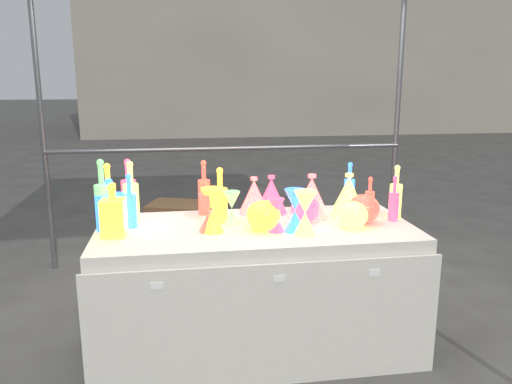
{
  "coord_description": "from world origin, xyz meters",
  "views": [
    {
      "loc": [
        -0.42,
        -2.71,
        1.57
      ],
      "look_at": [
        0.0,
        0.0,
        0.95
      ],
      "focal_mm": 35.0,
      "sensor_mm": 36.0,
      "label": 1
    }
  ],
  "objects": [
    {
      "name": "ground",
      "position": [
        0.0,
        0.0,
        0.0
      ],
      "size": [
        80.0,
        80.0,
        0.0
      ],
      "primitive_type": "plane",
      "color": "#5E5C57",
      "rests_on": "ground"
    },
    {
      "name": "display_table",
      "position": [
        0.0,
        -0.01,
        0.37
      ],
      "size": [
        1.84,
        0.83,
        0.75
      ],
      "color": "silver",
      "rests_on": "ground"
    },
    {
      "name": "background_building",
      "position": [
        4.0,
        14.0,
        3.0
      ],
      "size": [
        14.0,
        6.0,
        6.0
      ],
      "primitive_type": "cube",
      "color": "#ABA08E",
      "rests_on": "ground"
    },
    {
      "name": "cardboard_box_closed",
      "position": [
        -0.44,
        1.99,
        0.2
      ],
      "size": [
        0.67,
        0.57,
        0.41
      ],
      "primitive_type": "cube",
      "rotation": [
        0.0,
        0.0,
        -0.33
      ],
      "color": "#946943",
      "rests_on": "ground"
    },
    {
      "name": "cardboard_box_flat",
      "position": [
        0.55,
        2.19,
        0.03
      ],
      "size": [
        0.73,
        0.6,
        0.05
      ],
      "primitive_type": "cube",
      "rotation": [
        0.0,
        0.0,
        0.25
      ],
      "color": "#946943",
      "rests_on": "ground"
    },
    {
      "name": "bottle_0",
      "position": [
        -0.85,
        0.31,
        0.92
      ],
      "size": [
        0.1,
        0.1,
        0.34
      ],
      "primitive_type": null,
      "rotation": [
        0.0,
        0.0,
        0.2
      ],
      "color": "red",
      "rests_on": "display_table"
    },
    {
      "name": "bottle_2",
      "position": [
        -0.28,
        0.3,
        0.92
      ],
      "size": [
        0.09,
        0.09,
        0.34
      ],
      "primitive_type": null,
      "rotation": [
        0.0,
        0.0,
        0.2
      ],
      "color": "orange",
      "rests_on": "display_table"
    },
    {
      "name": "bottle_3",
      "position": [
        -0.73,
        0.35,
        0.93
      ],
      "size": [
        0.1,
        0.1,
        0.35
      ],
      "primitive_type": null,
      "rotation": [
        0.0,
        0.0,
        0.11
      ],
      "color": "#2032BC",
      "rests_on": "display_table"
    },
    {
      "name": "bottle_4",
      "position": [
        -0.7,
        0.18,
        0.93
      ],
      "size": [
        0.1,
        0.1,
        0.37
      ],
      "primitive_type": null,
      "rotation": [
        0.0,
        0.0,
        0.14
      ],
      "color": "teal",
      "rests_on": "display_table"
    },
    {
      "name": "bottle_5",
      "position": [
        -0.85,
        0.07,
        0.95
      ],
      "size": [
        0.11,
        0.11,
        0.4
      ],
      "primitive_type": null,
      "rotation": [
        0.0,
        0.0,
        -0.37
      ],
      "color": "#B724A8",
      "rests_on": "display_table"
    },
    {
      "name": "bottle_6",
      "position": [
        -0.2,
        0.1,
        0.91
      ],
      "size": [
        0.11,
        0.11,
        0.33
      ],
      "primitive_type": null,
      "rotation": [
        0.0,
        0.0,
        -0.31
      ],
      "color": "red",
      "rests_on": "display_table"
    },
    {
      "name": "bottle_7",
      "position": [
        -0.71,
        0.09,
        0.9
      ],
      "size": [
        0.09,
        0.09,
        0.31
      ],
      "primitive_type": null,
      "rotation": [
        0.0,
        0.0,
        0.34
      ],
      "color": "#1B9649",
      "rests_on": "display_table"
    },
    {
      "name": "decanter_0",
      "position": [
        -0.78,
        -0.07,
        0.9
      ],
      "size": [
        0.13,
        0.13,
        0.29
      ],
      "primitive_type": null,
      "rotation": [
        0.0,
        0.0,
        -0.06
      ],
      "color": "red",
      "rests_on": "display_table"
    },
    {
      "name": "decanter_2",
      "position": [
        -0.81,
        0.07,
        0.9
      ],
      "size": [
        0.15,
        0.15,
        0.29
      ],
      "primitive_type": null,
      "rotation": [
        0.0,
        0.0,
        -0.27
      ],
      "color": "#1B9649",
      "rests_on": "display_table"
    },
    {
      "name": "hourglass_0",
      "position": [
        -0.28,
        -0.06,
        0.86
      ],
      "size": [
        0.12,
        0.12,
        0.22
      ],
      "primitive_type": null,
      "rotation": [
        0.0,
        0.0,
        0.09
      ],
      "color": "orange",
      "rests_on": "display_table"
    },
    {
      "name": "hourglass_1",
      "position": [
        0.09,
        -0.12,
        0.84
      ],
      "size": [
        0.11,
        0.11,
        0.19
      ],
      "primitive_type": null,
      "rotation": [
        0.0,
        0.0,
        -0.2
      ],
      "color": "#2032BC",
      "rests_on": "display_table"
    },
    {
      "name": "hourglass_2",
      "position": [
        0.24,
        -0.2,
        0.87
      ],
      "size": [
        0.13,
        0.13,
        0.24
      ],
      "primitive_type": null,
      "rotation": [
        0.0,
        0.0,
        0.1
      ],
      "color": "teal",
      "rests_on": "display_table"
    },
    {
      "name": "hourglass_3",
      "position": [
        -0.13,
        0.05,
        0.85
      ],
      "size": [
        0.12,
        0.12,
        0.2
      ],
      "primitive_type": null,
      "rotation": [
        0.0,
        0.0,
        -0.25
      ],
      "color": "#B724A8",
      "rests_on": "display_table"
    },
    {
      "name": "hourglass_4",
      "position": [
        -0.25,
        -0.08,
        0.87
      ],
      "size": [
        0.14,
        0.14,
        0.25
      ],
      "primitive_type": null,
      "rotation": [
        0.0,
        0.0,
        0.16
      ],
      "color": "red",
      "rests_on": "display_table"
    },
    {
      "name": "hourglass_5",
      "position": [
        0.2,
        -0.13,
        0.87
      ],
      "size": [
        0.14,
        0.14,
        0.24
      ],
      "primitive_type": null,
      "rotation": [
        0.0,
        0.0,
        0.15
      ],
      "color": "#1B9649",
      "rests_on": "display_table"
    },
    {
      "name": "globe_0",
      "position": [
        0.03,
        -0.09,
        0.83
      ],
      "size": [
        0.22,
        0.22,
        0.15
      ],
      "primitive_type": null,
      "rotation": [
        0.0,
        0.0,
        -0.15
      ],
      "color": "red",
      "rests_on": "display_table"
    },
    {
      "name": "globe_1",
      "position": [
        0.53,
        -0.12,
        0.82
      ],
      "size": [
        0.22,
        0.22,
        0.14
      ],
      "primitive_type": null,
      "rotation": [
        0.0,
        0.0,
        0.4
      ],
      "color": "teal",
      "rests_on": "display_table"
    },
    {
      "name": "globe_2",
      "position": [
        0.63,
        -0.04,
        0.83
      ],
      "size": [
        0.21,
        0.21,
        0.15
      ],
      "primitive_type": null,
      "rotation": [
        0.0,
        0.0,
        0.1
      ],
      "color": "orange",
      "rests_on": "display_table"
    },
    {
      "name": "globe_3",
      "position": [
        0.3,
        0.04,
        0.82
      ],
      "size": [
        0.19,
        0.19,
        0.14
      ],
      "primitive_type": null,
      "rotation": [
        0.0,
        0.0,
        0.1
      ],
      "color": "#2032BC",
      "rests_on": "display_table"
    },
    {
      "name": "lampshade_0",
      "position": [
        0.03,
        0.28,
        0.87
      ],
      "size": [
        0.25,
        0.25,
        0.23
      ],
      "primitive_type": null,
      "rotation": [
        0.0,
        0.0,
        -0.34
      ],
      "color": "yellow",
      "rests_on": "display_table"
    },
    {
      "name": "lampshade_1",
      "position": [
        0.36,
        0.13,
        0.88
      ],
      "size": [
        0.23,
        0.23,
        0.27
      ],
      "primitive_type": null,
      "rotation": [
        0.0,
        0.0,
        -0.03
      ],
      "color": "yellow",
      "rests_on": "display_table"
    },
    {
      "name": "lampshade_2",
      "position": [
        0.14,
        0.28,
        0.87
      ],
      "size": [
        0.26,
        0.26,
        0.24
      ],
      "primitive_type": null,
      "rotation": [
        0.0,
        0.0,
        -0.35
      ],
      "color": "#2032BC",
      "rests_on": "display_table"
    },
    {
      "name": "lampshade_3",
      "position": [
        0.59,
        0.13,
        0.88
      ],
      "size": [
        0.29,
        0.29,
        0.27
      ],
      "primitive_type": null,
      "rotation": [
        0.0,
        0.0,
        -0.37
      ],
      "color": "teal",
      "rests_on": "display_table"
    },
    {
      "name": "bottle_8",
      "position": [
        0.65,
        0.29,
        0.9
      ],
      "size": [
        0.07,
        0.07,
        0.31
      ],
      "primitive_type": null,
      "rotation": [
        0.0,
        0.0,
        0.08
      ],
      "color": "#1B9649",
      "rests_on": "display_table"
    },
    {
      "name": "bottle_9",
      "position": [
        0.71,
        0.08,
        0.88
      ],
      "size": [
        0.06,
        0.06,
        0.25
      ],
      "primitive_type": null,
      "rotation": [
        0.0,
        0.0,
        -0.1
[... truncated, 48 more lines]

